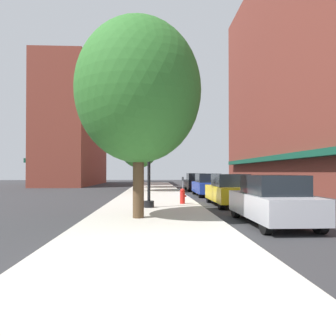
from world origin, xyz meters
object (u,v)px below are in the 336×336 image
object	(u,v)px
car_blue	(207,185)
car_yellow	(229,190)
lamppost	(149,141)
tree_near	(137,136)
tree_mid	(138,91)
parking_meter_near	(183,184)
car_silver	(272,201)
tree_far	(139,145)
car_black	(196,182)
fire_hydrant	(183,196)

from	to	relation	value
car_blue	car_yellow	bearing A→B (deg)	-89.06
lamppost	tree_near	world-z (taller)	tree_near
lamppost	tree_mid	size ratio (longest dim) A/B	0.82
parking_meter_near	car_silver	distance (m)	11.09
car_yellow	car_blue	size ratio (longest dim) A/B	1.00
tree_far	car_yellow	size ratio (longest dim) A/B	1.64
tree_mid	tree_far	size ratio (longest dim) A/B	1.01
car_silver	lamppost	bearing A→B (deg)	137.03
tree_near	tree_mid	world-z (taller)	tree_mid
car_blue	lamppost	bearing A→B (deg)	-116.42
tree_mid	car_blue	distance (m)	12.74
parking_meter_near	car_black	distance (m)	8.00
lamppost	parking_meter_near	world-z (taller)	lamppost
tree_near	car_black	bearing A→B (deg)	23.04
parking_meter_near	car_blue	size ratio (longest dim) A/B	0.30
tree_near	car_blue	bearing A→B (deg)	-37.11
car_yellow	car_black	bearing A→B (deg)	89.99
parking_meter_near	fire_hydrant	bearing A→B (deg)	-95.60
tree_near	car_blue	world-z (taller)	tree_near
parking_meter_near	car_blue	world-z (taller)	car_blue
lamppost	car_black	distance (m)	15.27
tree_far	car_blue	distance (m)	12.41
car_blue	car_silver	bearing A→B (deg)	-89.06
fire_hydrant	parking_meter_near	distance (m)	5.19
parking_meter_near	car_yellow	world-z (taller)	car_yellow
lamppost	car_black	bearing A→B (deg)	73.93
car_blue	car_black	bearing A→B (deg)	90.94
car_silver	car_black	bearing A→B (deg)	92.04
car_silver	car_black	size ratio (longest dim) A/B	1.00
lamppost	car_yellow	distance (m)	5.07
tree_far	car_silver	size ratio (longest dim) A/B	1.64
tree_far	parking_meter_near	bearing A→B (deg)	-73.05
parking_meter_near	tree_far	bearing A→B (deg)	106.95
parking_meter_near	tree_near	world-z (taller)	tree_near
lamppost	car_silver	bearing A→B (deg)	-45.01
tree_far	car_yellow	xyz separation A→B (m)	(5.53, -16.90, -3.88)
lamppost	car_blue	distance (m)	9.39
car_silver	car_yellow	xyz separation A→B (m)	(0.00, 5.76, 0.00)
tree_near	car_blue	xyz separation A→B (m)	(5.44, -4.11, -4.05)
parking_meter_near	car_black	xyz separation A→B (m)	(1.95, 7.75, -0.14)
tree_mid	car_black	distance (m)	18.67
parking_meter_near	tree_far	world-z (taller)	tree_far
car_silver	car_black	distance (m)	18.67
tree_mid	car_yellow	bearing A→B (deg)	46.79
parking_meter_near	car_silver	bearing A→B (deg)	-79.87
lamppost	car_black	size ratio (longest dim) A/B	1.37
tree_mid	car_blue	world-z (taller)	tree_mid
fire_hydrant	parking_meter_near	size ratio (longest dim) A/B	0.60
lamppost	tree_near	bearing A→B (deg)	95.92
lamppost	tree_mid	world-z (taller)	tree_mid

